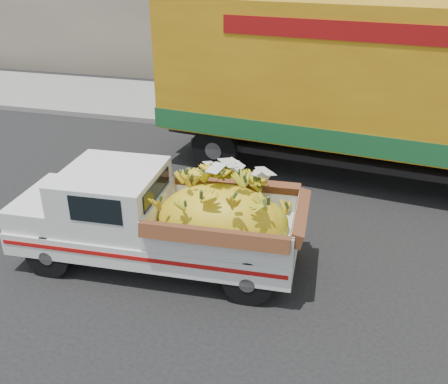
# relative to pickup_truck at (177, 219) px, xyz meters

# --- Properties ---
(ground) EXTENTS (100.00, 100.00, 0.00)m
(ground) POSITION_rel_pickup_truck_xyz_m (1.61, -0.24, -0.86)
(ground) COLOR black
(ground) RESTS_ON ground
(curb) EXTENTS (60.00, 0.25, 0.15)m
(curb) POSITION_rel_pickup_truck_xyz_m (1.61, 6.73, -0.78)
(curb) COLOR gray
(curb) RESTS_ON ground
(sidewalk) EXTENTS (60.00, 4.00, 0.14)m
(sidewalk) POSITION_rel_pickup_truck_xyz_m (1.61, 8.83, -0.79)
(sidewalk) COLOR gray
(sidewalk) RESTS_ON ground
(building_left) EXTENTS (18.00, 6.00, 5.00)m
(building_left) POSITION_rel_pickup_truck_xyz_m (-6.39, 14.73, 1.64)
(building_left) COLOR gray
(building_left) RESTS_ON ground
(pickup_truck) EXTENTS (4.63, 1.92, 1.59)m
(pickup_truck) POSITION_rel_pickup_truck_xyz_m (0.00, 0.00, 0.00)
(pickup_truck) COLOR black
(pickup_truck) RESTS_ON ground
(semi_trailer) EXTENTS (12.04, 3.95, 3.80)m
(semi_trailer) POSITION_rel_pickup_truck_xyz_m (4.12, 4.28, 1.27)
(semi_trailer) COLOR black
(semi_trailer) RESTS_ON ground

